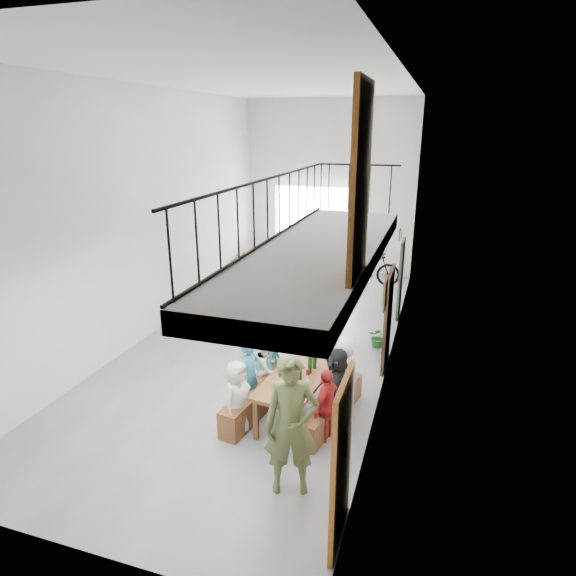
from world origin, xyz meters
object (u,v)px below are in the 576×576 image
(tasting_table, at_px, (299,378))
(serving_counter, at_px, (300,257))
(side_bench, at_px, (203,297))
(host_standing, at_px, (291,426))
(oak_barrel, at_px, (250,263))
(bicycle_near, at_px, (319,264))
(bench_inner, at_px, (259,398))

(tasting_table, relative_size, serving_counter, 1.12)
(side_bench, xyz_separation_m, host_standing, (4.42, -6.05, 0.77))
(oak_barrel, distance_m, bicycle_near, 2.27)
(tasting_table, distance_m, oak_barrel, 8.31)
(tasting_table, bearing_deg, bicycle_near, 108.34)
(oak_barrel, distance_m, serving_counter, 1.69)
(side_bench, bearing_deg, host_standing, -53.83)
(bench_inner, distance_m, side_bench, 5.53)
(bicycle_near, bearing_deg, host_standing, 179.55)
(serving_counter, bearing_deg, side_bench, -108.50)
(bench_inner, bearing_deg, tasting_table, 13.03)
(host_standing, bearing_deg, side_bench, 108.50)
(side_bench, bearing_deg, tasting_table, -47.18)
(bench_inner, distance_m, host_standing, 2.11)
(tasting_table, distance_m, host_standing, 1.76)
(oak_barrel, bearing_deg, serving_counter, 31.68)
(side_bench, xyz_separation_m, bicycle_near, (2.43, 3.43, 0.24))
(side_bench, distance_m, bicycle_near, 4.21)
(serving_counter, xyz_separation_m, host_standing, (2.79, -9.95, 0.48))
(side_bench, bearing_deg, serving_counter, 67.21)
(tasting_table, xyz_separation_m, serving_counter, (-2.40, 8.26, -0.20))
(serving_counter, bearing_deg, bench_inner, -74.13)
(tasting_table, distance_m, side_bench, 5.96)
(serving_counter, height_order, host_standing, host_standing)
(oak_barrel, bearing_deg, tasting_table, -62.51)
(bench_inner, distance_m, oak_barrel, 8.06)
(tasting_table, height_order, bench_inner, tasting_table)
(tasting_table, bearing_deg, host_standing, -70.45)
(host_standing, bearing_deg, oak_barrel, 97.30)
(host_standing, distance_m, bicycle_near, 9.71)
(oak_barrel, height_order, serving_counter, serving_counter)
(oak_barrel, relative_size, serving_counter, 0.43)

